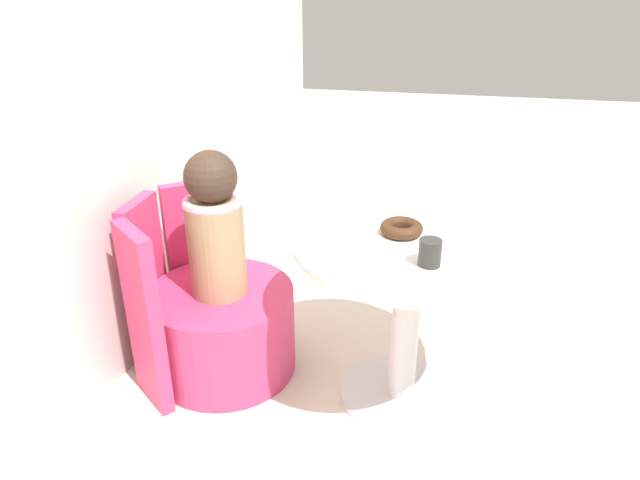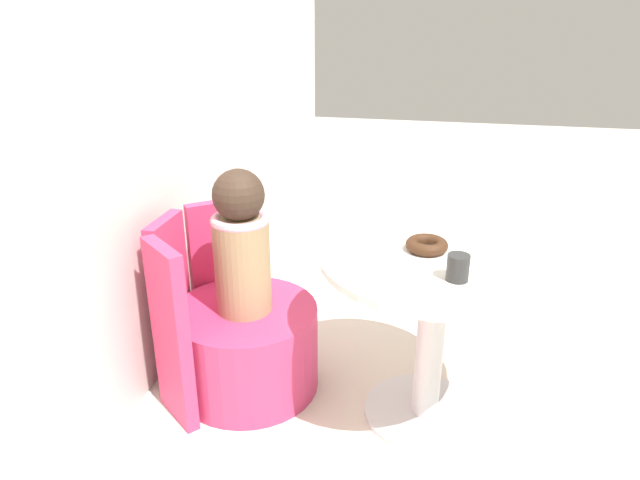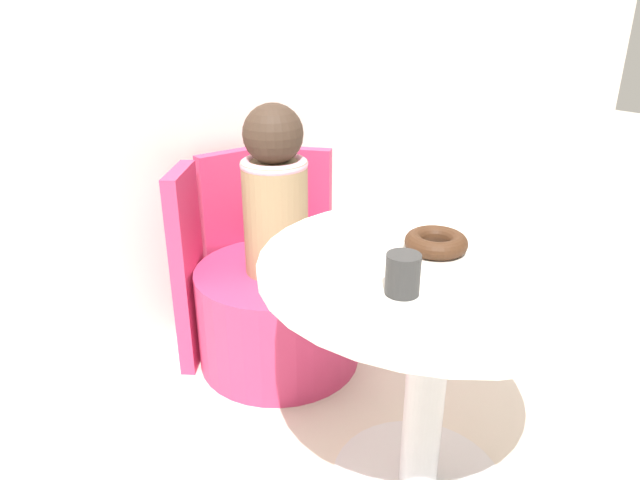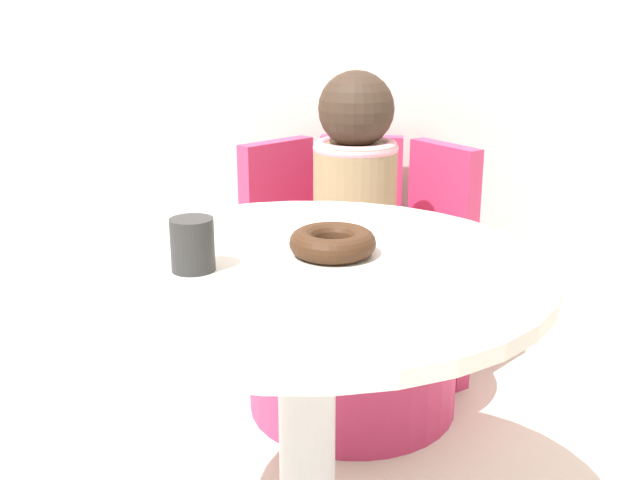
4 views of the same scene
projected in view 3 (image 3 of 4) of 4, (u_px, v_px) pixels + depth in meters
The scene contains 7 objects.
back_wall at pixel (195, 0), 1.90m from camera, with size 6.00×0.06×2.40m.
round_table at pixel (431, 330), 1.34m from camera, with size 0.81×0.81×0.66m.
tub_chair at pixel (279, 315), 2.01m from camera, with size 0.57×0.57×0.36m.
booth_backrest at pixel (242, 248), 2.11m from camera, with size 0.67×0.24×0.70m.
child_figure at pixel (275, 192), 1.83m from camera, with size 0.22×0.22×0.56m.
donut at pixel (436, 242), 1.32m from camera, with size 0.15×0.15×0.04m.
cup at pixel (403, 274), 1.12m from camera, with size 0.07×0.07×0.08m.
Camera 3 is at (-0.92, -0.76, 1.20)m, focal length 32.00 mm.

